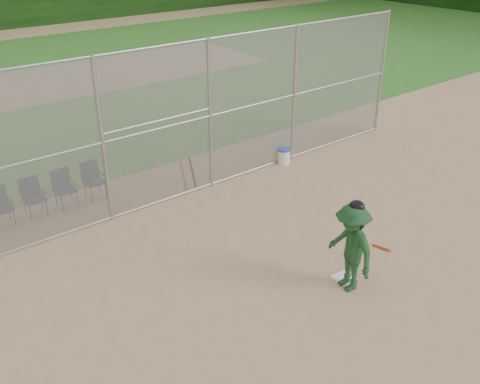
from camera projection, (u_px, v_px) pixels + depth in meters
ground at (318, 285)px, 10.66m from camera, size 100.00×100.00×0.00m
grass_strip at (18, 88)px, 23.20m from camera, size 100.00×100.00×0.00m
dirt_patch_far at (18, 88)px, 23.19m from camera, size 24.00×24.00×0.00m
backstop_fence at (177, 121)px, 13.20m from camera, size 16.09×0.09×4.00m
home_plate at (344, 278)px, 10.87m from camera, size 0.42×0.42×0.02m
batter_at_plate at (351, 247)px, 10.20m from camera, size 1.10×1.41×1.93m
water_cooler at (284, 156)px, 15.90m from camera, size 0.38×0.38×0.48m
spare_bats at (188, 173)px, 14.41m from camera, size 0.36×0.33×0.83m
chair_2 at (1, 208)px, 12.53m from camera, size 0.54×0.52×0.96m
chair_3 at (34, 198)px, 12.97m from camera, size 0.54×0.52×0.96m
chair_4 at (65, 189)px, 13.40m from camera, size 0.54×0.52×0.96m
chair_5 at (94, 181)px, 13.84m from camera, size 0.54×0.52×0.96m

